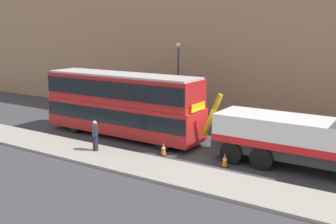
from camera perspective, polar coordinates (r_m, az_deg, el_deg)
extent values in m
plane|color=#38383D|center=(22.20, 6.23, -5.72)|extent=(120.00, 120.00, 0.00)
cube|color=gray|center=(18.70, 0.43, -8.84)|extent=(60.00, 2.80, 0.15)
cube|color=#9E7A5B|center=(28.28, 13.76, 14.24)|extent=(60.00, 1.20, 16.00)
cube|color=#2D2D2D|center=(20.08, 19.33, -5.70)|extent=(9.02, 2.31, 0.55)
cube|color=silver|center=(20.14, 15.94, -2.55)|extent=(6.13, 2.67, 1.40)
cube|color=red|center=(20.28, 15.86, -3.97)|extent=(6.13, 2.72, 0.36)
cylinder|color=#B79914|center=(21.41, 6.50, -0.48)|extent=(1.24, 0.29, 2.52)
cylinder|color=black|center=(21.61, 15.63, -4.99)|extent=(1.16, 0.35, 1.16)
cylinder|color=black|center=(19.59, 13.63, -6.64)|extent=(1.16, 0.35, 1.16)
cylinder|color=black|center=(22.11, 11.67, -4.40)|extent=(1.16, 0.35, 1.16)
cylinder|color=black|center=(20.14, 9.33, -5.94)|extent=(1.16, 0.35, 1.16)
cube|color=#AD1E1E|center=(24.90, -6.78, -0.71)|extent=(11.03, 2.62, 1.90)
cube|color=#AD1E1E|center=(24.57, -6.88, 3.39)|extent=(10.81, 2.52, 1.70)
cube|color=black|center=(24.85, -6.79, -0.14)|extent=(10.92, 2.67, 0.90)
cube|color=black|center=(24.56, -6.89, 3.62)|extent=(10.70, 2.67, 1.00)
cube|color=#B2B2B2|center=(24.45, -6.94, 5.50)|extent=(10.59, 2.42, 0.12)
cube|color=yellow|center=(21.58, 4.47, 0.77)|extent=(0.08, 1.50, 0.44)
cylinder|color=black|center=(23.74, 2.22, -3.17)|extent=(1.04, 0.31, 1.04)
cylinder|color=black|center=(21.98, -0.69, -4.41)|extent=(1.04, 0.31, 1.04)
cylinder|color=black|center=(28.01, -10.52, -1.01)|extent=(1.04, 0.31, 1.04)
cylinder|color=black|center=(26.54, -13.72, -1.88)|extent=(1.04, 0.31, 1.04)
cylinder|color=#232333|center=(21.90, -10.63, -4.53)|extent=(0.42, 0.42, 0.85)
cube|color=#2D3347|center=(21.71, -10.70, -2.67)|extent=(0.44, 0.48, 0.62)
sphere|color=tan|center=(21.60, -10.75, -1.57)|extent=(0.24, 0.24, 0.24)
cone|color=orange|center=(21.26, -0.67, -5.43)|extent=(0.32, 0.32, 0.72)
cylinder|color=white|center=(21.25, -0.67, -5.34)|extent=(0.21, 0.21, 0.10)
cube|color=black|center=(21.37, -0.67, -6.30)|extent=(0.36, 0.36, 0.04)
cone|color=orange|center=(19.69, 8.36, -7.00)|extent=(0.32, 0.32, 0.72)
cylinder|color=white|center=(19.68, 8.36, -6.90)|extent=(0.21, 0.21, 0.10)
cube|color=black|center=(19.80, 8.33, -7.93)|extent=(0.36, 0.36, 0.04)
cylinder|color=#38383D|center=(28.84, 1.50, 4.06)|extent=(0.16, 0.16, 5.50)
sphere|color=#EAE5C6|center=(28.59, 1.54, 9.83)|extent=(0.36, 0.36, 0.36)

